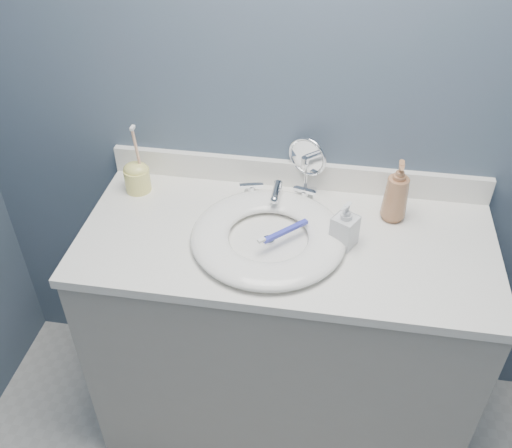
% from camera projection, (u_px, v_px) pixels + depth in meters
% --- Properties ---
extents(back_wall, '(2.20, 0.02, 2.40)m').
position_uv_depth(back_wall, '(301.00, 95.00, 1.68)').
color(back_wall, '#455768').
rests_on(back_wall, ground).
extents(vanity_cabinet, '(1.20, 0.55, 0.85)m').
position_uv_depth(vanity_cabinet, '(282.00, 337.00, 1.96)').
color(vanity_cabinet, '#A29D94').
rests_on(vanity_cabinet, ground).
extents(countertop, '(1.22, 0.57, 0.03)m').
position_uv_depth(countertop, '(286.00, 240.00, 1.68)').
color(countertop, white).
rests_on(countertop, vanity_cabinet).
extents(backsplash, '(1.22, 0.02, 0.09)m').
position_uv_depth(backsplash, '(297.00, 174.00, 1.85)').
color(backsplash, white).
rests_on(backsplash, countertop).
extents(basin, '(0.45, 0.45, 0.04)m').
position_uv_depth(basin, '(268.00, 236.00, 1.64)').
color(basin, white).
rests_on(basin, countertop).
extents(drain, '(0.04, 0.04, 0.01)m').
position_uv_depth(drain, '(268.00, 240.00, 1.65)').
color(drain, silver).
rests_on(drain, countertop).
extents(faucet, '(0.25, 0.13, 0.07)m').
position_uv_depth(faucet, '(277.00, 194.00, 1.79)').
color(faucet, silver).
rests_on(faucet, countertop).
extents(makeup_mirror, '(0.13, 0.08, 0.20)m').
position_uv_depth(makeup_mirror, '(307.00, 163.00, 1.79)').
color(makeup_mirror, silver).
rests_on(makeup_mirror, countertop).
extents(soap_bottle_amber, '(0.08, 0.08, 0.20)m').
position_uv_depth(soap_bottle_amber, '(397.00, 191.00, 1.68)').
color(soap_bottle_amber, '#A46E4A').
rests_on(soap_bottle_amber, countertop).
extents(soap_bottle_clear, '(0.09, 0.09, 0.14)m').
position_uv_depth(soap_bottle_clear, '(345.00, 224.00, 1.60)').
color(soap_bottle_clear, silver).
rests_on(soap_bottle_clear, countertop).
extents(toothbrush_holder, '(0.08, 0.08, 0.24)m').
position_uv_depth(toothbrush_holder, '(137.00, 176.00, 1.82)').
color(toothbrush_holder, '#EFE677').
rests_on(toothbrush_holder, countertop).
extents(toothbrush_lying, '(0.13, 0.13, 0.02)m').
position_uv_depth(toothbrush_lying, '(284.00, 232.00, 1.62)').
color(toothbrush_lying, '#343BBB').
rests_on(toothbrush_lying, basin).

